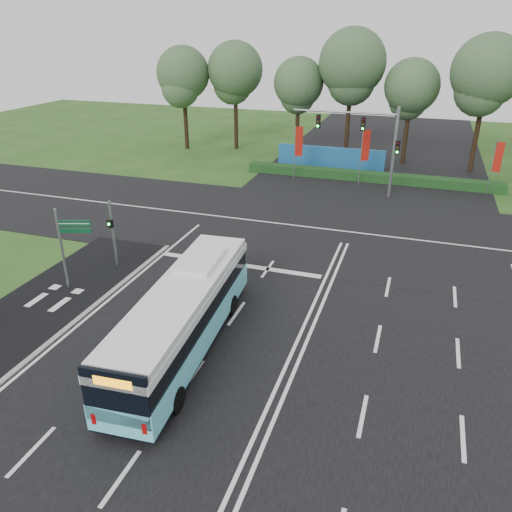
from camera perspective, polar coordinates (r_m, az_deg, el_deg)
The scene contains 15 objects.
ground at distance 23.09m, azimuth 5.53°, elevation -7.99°, with size 120.00×120.00×0.00m, color #264C19.
road_main at distance 23.08m, azimuth 5.53°, elevation -7.95°, with size 20.00×120.00×0.04m, color black.
road_cross at distance 33.65m, azimuth 10.29°, elevation 2.74°, with size 120.00×14.00×0.05m, color black.
bike_path at distance 26.16m, azimuth -24.05°, elevation -5.95°, with size 5.00×18.00×0.06m, color black.
kerb_strip at distance 24.70m, azimuth -19.85°, elevation -6.99°, with size 0.25×18.00×0.12m, color gray.
city_bus at distance 20.84m, azimuth -8.29°, elevation -6.86°, with size 3.15×11.37×3.22m.
pedestrian_signal at distance 28.68m, azimuth -16.08°, elevation 2.68°, with size 0.35×0.44×3.88m.
street_sign at distance 26.67m, azimuth -20.75°, elevation 1.74°, with size 1.63×0.62×4.38m.
banner_flag_left at distance 44.28m, azimuth 4.80°, elevation 12.55°, with size 0.69×0.21×4.74m.
banner_flag_mid at distance 43.41m, azimuth 12.29°, elevation 11.87°, with size 0.67×0.31×4.79m.
banner_flag_right at distance 43.93m, azimuth 25.80°, elevation 9.82°, with size 0.65×0.15×4.39m.
traffic_light_gantry at distance 40.44m, azimuth 13.06°, elevation 13.13°, with size 8.41×0.28×7.00m.
hedge at distance 45.33m, azimuth 12.86°, elevation 8.81°, with size 22.00×1.20×0.80m, color #143715.
blue_hoarding at distance 48.06m, azimuth 8.49°, elevation 10.93°, with size 10.00×0.30×2.20m, color #1B5A93.
eucalyptus_row at distance 50.77m, azimuth 19.96°, elevation 19.05°, with size 53.17×8.46×12.45m.
Camera 1 is at (4.02, -18.99, 12.51)m, focal length 35.00 mm.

